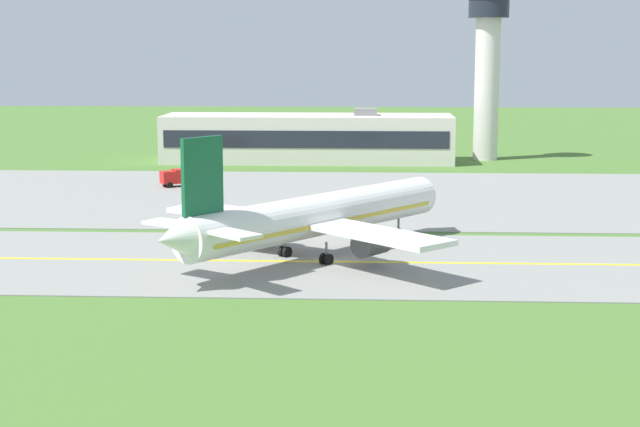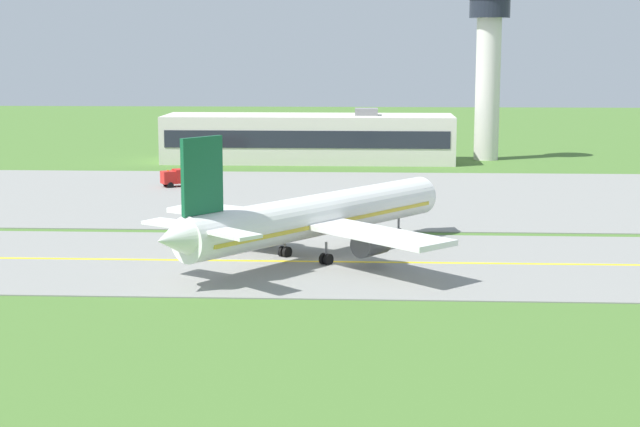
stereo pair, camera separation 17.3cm
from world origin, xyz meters
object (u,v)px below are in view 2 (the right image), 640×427
object	(u,v)px
service_truck_baggage	(360,201)
service_truck_fuel	(182,176)
airplane_lead	(316,216)
control_tower	(488,59)

from	to	relation	value
service_truck_baggage	service_truck_fuel	distance (m)	34.15
airplane_lead	service_truck_baggage	xyz separation A→B (m)	(3.94, 26.81, -2.60)
service_truck_fuel	control_tower	bearing A→B (deg)	38.43
airplane_lead	control_tower	xyz separation A→B (m)	(26.06, 87.09, 13.88)
airplane_lead	service_truck_fuel	distance (m)	53.70
airplane_lead	service_truck_baggage	world-z (taller)	airplane_lead
service_truck_baggage	service_truck_fuel	xyz separation A→B (m)	(-26.09, 22.04, -0.00)
airplane_lead	control_tower	world-z (taller)	control_tower
airplane_lead	control_tower	bearing A→B (deg)	73.34
service_truck_fuel	service_truck_baggage	bearing A→B (deg)	-40.19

